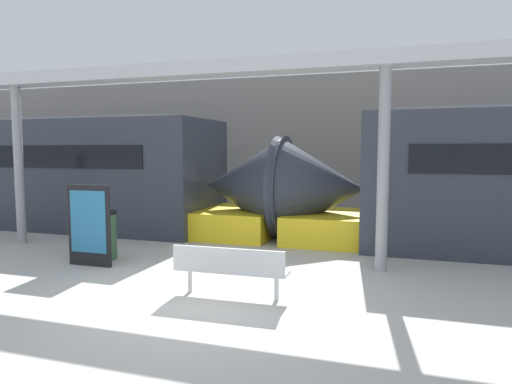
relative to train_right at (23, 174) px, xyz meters
name	(u,v)px	position (x,y,z in m)	size (l,w,h in m)	color
ground_plane	(199,302)	(8.47, -5.26, -1.52)	(60.00, 60.00, 0.00)	#B2AFA8
station_wall	(321,144)	(8.47, 5.36, 0.98)	(56.00, 0.20, 5.00)	gray
train_right	(23,174)	(0.00, 0.00, 0.00)	(16.85, 2.93, 3.20)	#2D333D
bench_near	(230,267)	(8.85, -4.94, -1.04)	(1.79, 0.48, 0.80)	silver
trash_bin	(104,235)	(5.43, -3.40, -1.02)	(0.55, 0.55, 1.01)	#2D5138
poster_board	(89,225)	(5.53, -3.98, -0.72)	(0.94, 0.07, 1.60)	black
support_column_near	(383,171)	(10.99, -2.60, 0.36)	(0.22, 0.22, 3.78)	gray
support_column_far	(19,166)	(2.48, -2.60, 0.36)	(0.22, 0.22, 3.78)	gray
canopy_beam	(386,59)	(10.99, -2.60, 2.39)	(28.00, 0.60, 0.28)	#B7B7BC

